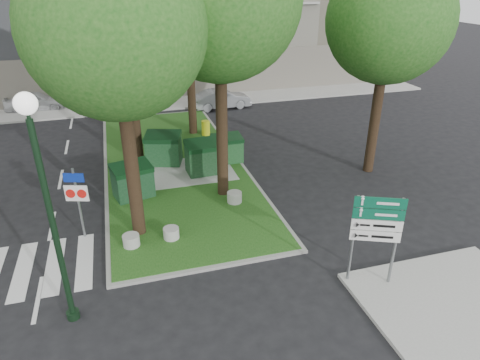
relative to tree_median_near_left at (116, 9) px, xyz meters
name	(u,v)px	position (x,y,z in m)	size (l,w,h in m)	color
ground	(196,270)	(1.41, -2.56, -7.32)	(120.00, 120.00, 0.00)	black
median_island	(174,165)	(1.91, 5.44, -7.26)	(6.00, 16.00, 0.12)	#1B4A15
median_kerb	(174,165)	(1.91, 5.44, -7.27)	(6.30, 16.30, 0.10)	gray
sidewalk_corner	(455,304)	(7.91, -6.06, -7.26)	(5.00, 4.00, 0.12)	#999993
building_sidewalk	(144,105)	(1.41, 15.94, -7.26)	(42.00, 3.00, 0.12)	#999993
zebra_crossing	(70,263)	(-2.34, -1.06, -7.31)	(5.00, 3.00, 0.01)	silver
tree_median_near_left	(116,9)	(0.00, 0.00, 0.00)	(5.20, 5.20, 10.53)	black
tree_median_mid	(124,5)	(0.50, 6.50, -0.34)	(4.80, 4.80, 9.99)	black
tree_street_right	(392,7)	(10.50, 2.50, -0.33)	(5.00, 5.00, 10.06)	black
dumpster_a	(133,181)	(-0.08, 2.69, -6.52)	(1.74, 1.42, 1.41)	black
dumpster_b	(164,149)	(1.52, 5.65, -6.48)	(1.88, 1.56, 1.50)	#123E1B
dumpster_c	(204,157)	(3.12, 4.11, -6.48)	(1.67, 1.21, 1.50)	black
dumpster_d	(227,149)	(4.41, 5.05, -6.57)	(1.43, 1.02, 1.30)	#15441C
bollard_left	(131,240)	(-0.40, -0.82, -7.00)	(0.55, 0.55, 0.39)	#A4A39E
bollard_right	(234,197)	(3.65, 1.08, -6.99)	(0.58, 0.58, 0.41)	#ADADA7
bollard_mid	(171,233)	(0.92, -0.74, -7.01)	(0.53, 0.53, 0.38)	#A5A5A0
litter_bin	(206,128)	(4.21, 8.89, -6.80)	(0.45, 0.45, 0.79)	#BAC016
street_lamp	(45,190)	(-2.09, -3.59, -3.52)	(0.48, 0.48, 6.04)	black
traffic_sign_pole	(77,194)	(-1.92, 0.37, -5.66)	(0.75, 0.28, 2.58)	slate
directional_sign	(376,227)	(6.11, -4.56, -5.37)	(1.28, 0.58, 2.75)	slate
car_white	(35,101)	(-5.42, 16.94, -6.68)	(1.50, 3.73, 1.27)	silver
car_silver	(222,99)	(6.40, 13.99, -6.69)	(1.33, 3.82, 1.26)	#979A9E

